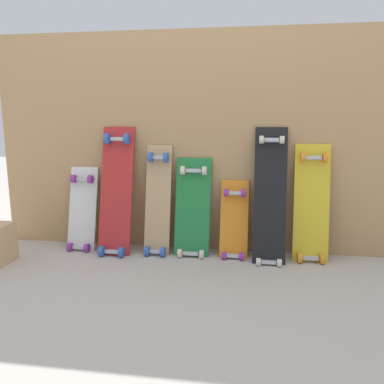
{
  "coord_description": "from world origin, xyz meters",
  "views": [
    {
      "loc": [
        0.37,
        -2.56,
        0.91
      ],
      "look_at": [
        0.0,
        -0.07,
        0.43
      ],
      "focal_mm": 36.11,
      "sensor_mm": 36.0,
      "label": 1
    }
  ],
  "objects_px": {
    "skateboard_orange": "(234,224)",
    "skateboard_yellow": "(311,208)",
    "skateboard_red": "(116,195)",
    "skateboard_white": "(82,213)",
    "skateboard_black": "(270,201)",
    "skateboard_natural": "(158,204)",
    "skateboard_green": "(193,212)"
  },
  "relations": [
    {
      "from": "skateboard_red",
      "to": "skateboard_black",
      "type": "distance_m",
      "value": 1.03
    },
    {
      "from": "skateboard_red",
      "to": "skateboard_green",
      "type": "bearing_deg",
      "value": 3.24
    },
    {
      "from": "skateboard_black",
      "to": "skateboard_yellow",
      "type": "xyz_separation_m",
      "value": [
        0.27,
        0.05,
        -0.05
      ]
    },
    {
      "from": "skateboard_orange",
      "to": "skateboard_yellow",
      "type": "distance_m",
      "value": 0.51
    },
    {
      "from": "skateboard_red",
      "to": "skateboard_yellow",
      "type": "xyz_separation_m",
      "value": [
        1.3,
        0.04,
        -0.05
      ]
    },
    {
      "from": "skateboard_red",
      "to": "skateboard_orange",
      "type": "height_order",
      "value": "skateboard_red"
    },
    {
      "from": "skateboard_white",
      "to": "skateboard_orange",
      "type": "bearing_deg",
      "value": -0.13
    },
    {
      "from": "skateboard_black",
      "to": "skateboard_green",
      "type": "bearing_deg",
      "value": 176.06
    },
    {
      "from": "skateboard_white",
      "to": "skateboard_natural",
      "type": "height_order",
      "value": "skateboard_natural"
    },
    {
      "from": "skateboard_white",
      "to": "skateboard_natural",
      "type": "xyz_separation_m",
      "value": [
        0.55,
        -0.01,
        0.08
      ]
    },
    {
      "from": "skateboard_natural",
      "to": "skateboard_white",
      "type": "bearing_deg",
      "value": 179.21
    },
    {
      "from": "skateboard_natural",
      "to": "skateboard_orange",
      "type": "xyz_separation_m",
      "value": [
        0.52,
        0.01,
        -0.12
      ]
    },
    {
      "from": "skateboard_black",
      "to": "skateboard_yellow",
      "type": "bearing_deg",
      "value": 9.6
    },
    {
      "from": "skateboard_black",
      "to": "skateboard_natural",
      "type": "bearing_deg",
      "value": 177.62
    },
    {
      "from": "skateboard_natural",
      "to": "skateboard_black",
      "type": "bearing_deg",
      "value": -2.38
    },
    {
      "from": "skateboard_green",
      "to": "skateboard_red",
      "type": "bearing_deg",
      "value": -176.76
    },
    {
      "from": "skateboard_white",
      "to": "skateboard_natural",
      "type": "bearing_deg",
      "value": -0.79
    },
    {
      "from": "skateboard_red",
      "to": "skateboard_green",
      "type": "distance_m",
      "value": 0.54
    },
    {
      "from": "skateboard_orange",
      "to": "skateboard_yellow",
      "type": "height_order",
      "value": "skateboard_yellow"
    },
    {
      "from": "skateboard_natural",
      "to": "skateboard_yellow",
      "type": "distance_m",
      "value": 1.02
    },
    {
      "from": "skateboard_natural",
      "to": "skateboard_black",
      "type": "xyz_separation_m",
      "value": [
        0.75,
        -0.03,
        0.06
      ]
    },
    {
      "from": "skateboard_green",
      "to": "skateboard_natural",
      "type": "bearing_deg",
      "value": -179.12
    },
    {
      "from": "skateboard_black",
      "to": "skateboard_red",
      "type": "bearing_deg",
      "value": 179.72
    },
    {
      "from": "skateboard_white",
      "to": "skateboard_orange",
      "type": "relative_size",
      "value": 1.11
    },
    {
      "from": "skateboard_white",
      "to": "skateboard_orange",
      "type": "xyz_separation_m",
      "value": [
        1.07,
        -0.0,
        -0.04
      ]
    },
    {
      "from": "skateboard_white",
      "to": "skateboard_yellow",
      "type": "height_order",
      "value": "skateboard_yellow"
    },
    {
      "from": "skateboard_natural",
      "to": "skateboard_orange",
      "type": "relative_size",
      "value": 1.39
    },
    {
      "from": "skateboard_orange",
      "to": "skateboard_green",
      "type": "bearing_deg",
      "value": -179.7
    },
    {
      "from": "skateboard_natural",
      "to": "skateboard_black",
      "type": "height_order",
      "value": "skateboard_black"
    },
    {
      "from": "skateboard_yellow",
      "to": "skateboard_red",
      "type": "bearing_deg",
      "value": -178.22
    },
    {
      "from": "skateboard_natural",
      "to": "skateboard_orange",
      "type": "distance_m",
      "value": 0.53
    },
    {
      "from": "skateboard_natural",
      "to": "skateboard_green",
      "type": "height_order",
      "value": "skateboard_natural"
    }
  ]
}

